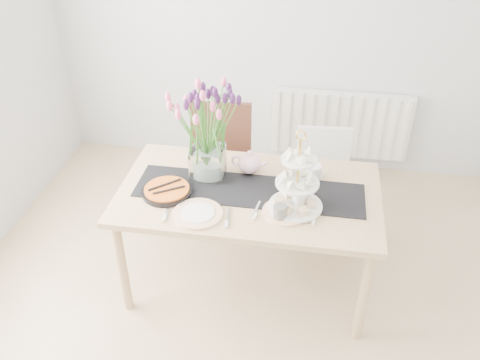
% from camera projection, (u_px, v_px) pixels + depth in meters
% --- Properties ---
extents(room_shell, '(4.50, 4.50, 4.50)m').
position_uv_depth(room_shell, '(247.00, 177.00, 2.26)').
color(room_shell, tan).
rests_on(room_shell, ground).
extents(radiator, '(1.20, 0.08, 0.60)m').
position_uv_depth(radiator, '(340.00, 125.00, 4.45)').
color(radiator, white).
rests_on(radiator, room_shell).
extents(dining_table, '(1.60, 0.90, 0.75)m').
position_uv_depth(dining_table, '(249.00, 201.00, 3.16)').
color(dining_table, tan).
rests_on(dining_table, ground).
extents(chair_brown, '(0.50, 0.50, 0.93)m').
position_uv_depth(chair_brown, '(220.00, 156.00, 3.84)').
color(chair_brown, '#3C1D15').
rests_on(chair_brown, ground).
extents(chair_white, '(0.42, 0.42, 0.81)m').
position_uv_depth(chair_white, '(322.00, 175.00, 3.77)').
color(chair_white, silver).
rests_on(chair_white, ground).
extents(table_runner, '(1.40, 0.35, 0.01)m').
position_uv_depth(table_runner, '(249.00, 190.00, 3.11)').
color(table_runner, black).
rests_on(table_runner, dining_table).
extents(tulip_vase, '(0.73, 0.73, 0.63)m').
position_uv_depth(tulip_vase, '(206.00, 119.00, 3.03)').
color(tulip_vase, silver).
rests_on(tulip_vase, dining_table).
extents(cake_stand, '(0.31, 0.31, 0.46)m').
position_uv_depth(cake_stand, '(297.00, 189.00, 2.90)').
color(cake_stand, gold).
rests_on(cake_stand, dining_table).
extents(teapot, '(0.27, 0.23, 0.15)m').
position_uv_depth(teapot, '(250.00, 163.00, 3.24)').
color(teapot, white).
rests_on(teapot, dining_table).
extents(cream_jug, '(0.12, 0.12, 0.10)m').
position_uv_depth(cream_jug, '(314.00, 172.00, 3.20)').
color(cream_jug, white).
rests_on(cream_jug, dining_table).
extents(tart_tin, '(0.31, 0.31, 0.04)m').
position_uv_depth(tart_tin, '(167.00, 191.00, 3.09)').
color(tart_tin, black).
rests_on(tart_tin, dining_table).
extents(mug_grey, '(0.11, 0.11, 0.09)m').
position_uv_depth(mug_grey, '(280.00, 212.00, 2.86)').
color(mug_grey, slate).
rests_on(mug_grey, dining_table).
extents(mug_white, '(0.09, 0.09, 0.09)m').
position_uv_depth(mug_white, '(299.00, 199.00, 2.97)').
color(mug_white, white).
rests_on(mug_white, dining_table).
extents(plate_left, '(0.32, 0.32, 0.02)m').
position_uv_depth(plate_left, '(198.00, 214.00, 2.92)').
color(plate_left, white).
rests_on(plate_left, dining_table).
extents(plate_right, '(0.30, 0.30, 0.01)m').
position_uv_depth(plate_right, '(285.00, 212.00, 2.93)').
color(plate_right, white).
rests_on(plate_right, dining_table).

